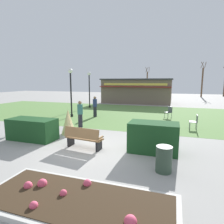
{
  "coord_description": "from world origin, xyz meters",
  "views": [
    {
      "loc": [
        3.42,
        -7.19,
        2.91
      ],
      "look_at": [
        -0.1,
        3.46,
        1.08
      ],
      "focal_mm": 30.43,
      "sensor_mm": 36.0,
      "label": 1
    }
  ],
  "objects_px": {
    "park_bench": "(83,138)",
    "parked_car_center_slot": "(156,94)",
    "food_kiosk": "(137,91)",
    "lamppost_far": "(89,85)",
    "cafe_chair_west": "(195,121)",
    "cafe_chair_east": "(169,111)",
    "trash_bin": "(164,159)",
    "person_standing": "(80,114)",
    "parked_car_west_slot": "(127,93)",
    "person_strolling": "(95,106)",
    "lamppost_mid": "(71,87)",
    "tree_right_bg": "(147,83)",
    "tree_center_bg": "(202,82)"
  },
  "relations": [
    {
      "from": "park_bench",
      "to": "parked_car_center_slot",
      "type": "relative_size",
      "value": 0.41
    },
    {
      "from": "food_kiosk",
      "to": "parked_car_center_slot",
      "type": "distance_m",
      "value": 9.35
    },
    {
      "from": "lamppost_far",
      "to": "cafe_chair_west",
      "type": "xyz_separation_m",
      "value": [
        10.21,
        -6.83,
        -1.94
      ]
    },
    {
      "from": "cafe_chair_west",
      "to": "food_kiosk",
      "type": "bearing_deg",
      "value": 114.52
    },
    {
      "from": "food_kiosk",
      "to": "cafe_chair_east",
      "type": "bearing_deg",
      "value": -66.02
    },
    {
      "from": "trash_bin",
      "to": "food_kiosk",
      "type": "bearing_deg",
      "value": 103.23
    },
    {
      "from": "person_standing",
      "to": "parked_car_west_slot",
      "type": "height_order",
      "value": "person_standing"
    },
    {
      "from": "lamppost_far",
      "to": "person_standing",
      "type": "distance_m",
      "value": 9.33
    },
    {
      "from": "food_kiosk",
      "to": "person_standing",
      "type": "height_order",
      "value": "food_kiosk"
    },
    {
      "from": "food_kiosk",
      "to": "cafe_chair_west",
      "type": "height_order",
      "value": "food_kiosk"
    },
    {
      "from": "lamppost_far",
      "to": "cafe_chair_west",
      "type": "relative_size",
      "value": 4.39
    },
    {
      "from": "person_strolling",
      "to": "cafe_chair_west",
      "type": "bearing_deg",
      "value": -15.8
    },
    {
      "from": "trash_bin",
      "to": "person_standing",
      "type": "distance_m",
      "value": 7.09
    },
    {
      "from": "lamppost_mid",
      "to": "lamppost_far",
      "type": "bearing_deg",
      "value": 99.6
    },
    {
      "from": "food_kiosk",
      "to": "cafe_chair_east",
      "type": "xyz_separation_m",
      "value": [
        4.51,
        -10.14,
        -1.1
      ]
    },
    {
      "from": "person_strolling",
      "to": "tree_right_bg",
      "type": "height_order",
      "value": "tree_right_bg"
    },
    {
      "from": "person_strolling",
      "to": "tree_right_bg",
      "type": "distance_m",
      "value": 28.69
    },
    {
      "from": "cafe_chair_east",
      "to": "person_standing",
      "type": "height_order",
      "value": "person_standing"
    },
    {
      "from": "cafe_chair_east",
      "to": "parked_car_west_slot",
      "type": "relative_size",
      "value": 0.21
    },
    {
      "from": "lamppost_far",
      "to": "parked_car_west_slot",
      "type": "relative_size",
      "value": 0.91
    },
    {
      "from": "cafe_chair_east",
      "to": "tree_right_bg",
      "type": "xyz_separation_m",
      "value": [
        -5.58,
        27.2,
        2.08
      ]
    },
    {
      "from": "parked_car_center_slot",
      "to": "food_kiosk",
      "type": "bearing_deg",
      "value": -100.24
    },
    {
      "from": "lamppost_mid",
      "to": "person_standing",
      "type": "xyz_separation_m",
      "value": [
        2.4,
        -3.05,
        -1.61
      ]
    },
    {
      "from": "cafe_chair_east",
      "to": "person_strolling",
      "type": "bearing_deg",
      "value": -166.1
    },
    {
      "from": "trash_bin",
      "to": "parked_car_west_slot",
      "type": "bearing_deg",
      "value": 106.21
    },
    {
      "from": "person_standing",
      "to": "park_bench",
      "type": "bearing_deg",
      "value": -139.34
    },
    {
      "from": "parked_car_west_slot",
      "to": "tree_right_bg",
      "type": "height_order",
      "value": "tree_right_bg"
    },
    {
      "from": "lamppost_mid",
      "to": "parked_car_west_slot",
      "type": "xyz_separation_m",
      "value": [
        -0.6,
        21.25,
        -1.83
      ]
    },
    {
      "from": "tree_right_bg",
      "to": "trash_bin",
      "type": "bearing_deg",
      "value": -81.17
    },
    {
      "from": "lamppost_mid",
      "to": "cafe_chair_east",
      "type": "relative_size",
      "value": 4.39
    },
    {
      "from": "park_bench",
      "to": "person_standing",
      "type": "height_order",
      "value": "person_standing"
    },
    {
      "from": "cafe_chair_west",
      "to": "person_standing",
      "type": "relative_size",
      "value": 0.53
    },
    {
      "from": "lamppost_mid",
      "to": "cafe_chair_east",
      "type": "bearing_deg",
      "value": 14.34
    },
    {
      "from": "parked_car_west_slot",
      "to": "tree_center_bg",
      "type": "distance_m",
      "value": 13.96
    },
    {
      "from": "food_kiosk",
      "to": "tree_center_bg",
      "type": "bearing_deg",
      "value": 53.3
    },
    {
      "from": "park_bench",
      "to": "tree_right_bg",
      "type": "bearing_deg",
      "value": 93.64
    },
    {
      "from": "cafe_chair_east",
      "to": "person_standing",
      "type": "distance_m",
      "value": 7.28
    },
    {
      "from": "park_bench",
      "to": "cafe_chair_east",
      "type": "distance_m",
      "value": 9.07
    },
    {
      "from": "lamppost_far",
      "to": "tree_right_bg",
      "type": "relative_size",
      "value": 0.66
    },
    {
      "from": "person_strolling",
      "to": "person_standing",
      "type": "bearing_deg",
      "value": -83.4
    },
    {
      "from": "lamppost_mid",
      "to": "person_strolling",
      "type": "relative_size",
      "value": 2.31
    },
    {
      "from": "lamppost_mid",
      "to": "food_kiosk",
      "type": "relative_size",
      "value": 0.42
    },
    {
      "from": "lamppost_mid",
      "to": "cafe_chair_east",
      "type": "xyz_separation_m",
      "value": [
        7.66,
        1.96,
        -1.94
      ]
    },
    {
      "from": "cafe_chair_east",
      "to": "tree_center_bg",
      "type": "height_order",
      "value": "tree_center_bg"
    },
    {
      "from": "park_bench",
      "to": "lamppost_mid",
      "type": "distance_m",
      "value": 8.06
    },
    {
      "from": "parked_car_center_slot",
      "to": "tree_center_bg",
      "type": "height_order",
      "value": "tree_center_bg"
    },
    {
      "from": "food_kiosk",
      "to": "cafe_chair_east",
      "type": "relative_size",
      "value": 10.35
    },
    {
      "from": "food_kiosk",
      "to": "parked_car_center_slot",
      "type": "xyz_separation_m",
      "value": [
        1.65,
        9.15,
        -0.98
      ]
    },
    {
      "from": "food_kiosk",
      "to": "person_standing",
      "type": "distance_m",
      "value": 15.19
    },
    {
      "from": "person_strolling",
      "to": "parked_car_center_slot",
      "type": "height_order",
      "value": "person_strolling"
    }
  ]
}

